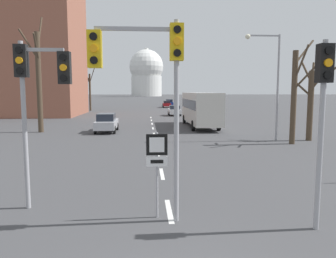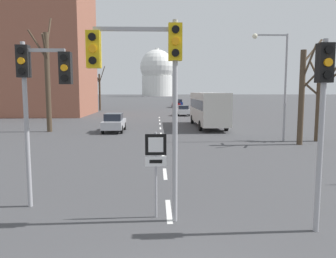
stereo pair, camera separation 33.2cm
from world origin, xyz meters
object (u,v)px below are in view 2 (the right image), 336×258
(route_sign_post, at_px, (156,160))
(city_bus, at_px, (208,107))
(traffic_signal_near_left, at_px, (39,84))
(sedan_near_right, at_px, (114,122))
(street_lamp_right, at_px, (279,75))
(sedan_far_left, at_px, (183,110))
(sedan_mid_centre, at_px, (176,104))
(traffic_signal_near_right, at_px, (323,99))
(sedan_near_left, at_px, (179,103))
(traffic_signal_centre_tall, at_px, (148,70))

(route_sign_post, distance_m, city_bus, 24.51)
(traffic_signal_near_left, height_order, sedan_near_right, traffic_signal_near_left)
(street_lamp_right, height_order, sedan_far_left, street_lamp_right)
(sedan_mid_centre, xyz_separation_m, sedan_far_left, (-0.43, -24.98, -0.02))
(sedan_far_left, bearing_deg, traffic_signal_near_right, -89.77)
(route_sign_post, bearing_deg, traffic_signal_near_right, -14.66)
(sedan_near_right, relative_size, sedan_far_left, 1.18)
(route_sign_post, bearing_deg, sedan_far_left, 84.29)
(street_lamp_right, bearing_deg, sedan_near_left, 93.19)
(traffic_signal_near_left, distance_m, route_sign_post, 4.28)
(street_lamp_right, xyz_separation_m, sedan_near_right, (-12.59, 6.08, -3.95))
(traffic_signal_centre_tall, distance_m, city_bus, 24.91)
(street_lamp_right, height_order, sedan_near_right, street_lamp_right)
(route_sign_post, distance_m, sedan_near_right, 20.73)
(sedan_near_left, height_order, sedan_near_right, sedan_near_left)
(sedan_far_left, height_order, city_bus, city_bus)
(traffic_signal_near_right, bearing_deg, sedan_near_left, 88.94)
(traffic_signal_near_right, xyz_separation_m, sedan_far_left, (-0.17, 40.98, -2.62))
(sedan_near_left, xyz_separation_m, sedan_mid_centre, (-1.10, -7.78, -0.03))
(traffic_signal_near_left, bearing_deg, sedan_near_left, 82.79)
(traffic_signal_centre_tall, xyz_separation_m, sedan_far_left, (4.20, 40.17, -3.39))
(traffic_signal_near_right, xyz_separation_m, city_bus, (1.09, 25.03, -1.36))
(sedan_mid_centre, height_order, sedan_far_left, sedan_far_left)
(street_lamp_right, bearing_deg, traffic_signal_centre_tall, -121.69)
(sedan_near_left, bearing_deg, route_sign_post, -94.35)
(traffic_signal_centre_tall, bearing_deg, street_lamp_right, 58.31)
(traffic_signal_near_right, bearing_deg, city_bus, 87.52)
(traffic_signal_centre_tall, height_order, traffic_signal_near_right, traffic_signal_centre_tall)
(route_sign_post, height_order, sedan_near_right, route_sign_post)
(sedan_near_left, xyz_separation_m, sedan_far_left, (-1.53, -32.76, -0.04))
(sedan_near_left, xyz_separation_m, city_bus, (-0.28, -48.71, 1.22))
(traffic_signal_centre_tall, distance_m, sedan_near_right, 21.21)
(traffic_signal_near_left, relative_size, sedan_mid_centre, 1.27)
(sedan_mid_centre, bearing_deg, city_bus, -88.84)
(sedan_near_left, bearing_deg, sedan_near_right, -100.12)
(route_sign_post, height_order, street_lamp_right, street_lamp_right)
(traffic_signal_centre_tall, xyz_separation_m, route_sign_post, (0.21, 0.27, -2.49))
(street_lamp_right, xyz_separation_m, sedan_mid_centre, (-4.36, 50.59, -3.99))
(traffic_signal_near_left, height_order, route_sign_post, traffic_signal_near_left)
(traffic_signal_near_right, height_order, sedan_near_left, traffic_signal_near_right)
(traffic_signal_centre_tall, distance_m, street_lamp_right, 17.11)
(traffic_signal_centre_tall, bearing_deg, sedan_far_left, 84.04)
(sedan_near_left, bearing_deg, sedan_far_left, -92.68)
(sedan_near_right, height_order, city_bus, city_bus)
(traffic_signal_near_left, relative_size, sedan_near_right, 1.12)
(street_lamp_right, distance_m, sedan_far_left, 26.37)
(sedan_mid_centre, xyz_separation_m, city_bus, (0.83, -40.93, 1.25))
(traffic_signal_near_right, xyz_separation_m, route_sign_post, (-4.16, 1.09, -1.73))
(traffic_signal_near_left, distance_m, sedan_far_left, 39.70)
(traffic_signal_near_right, relative_size, sedan_near_left, 1.12)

